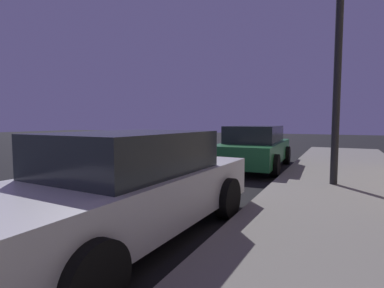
# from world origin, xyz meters

# --- Properties ---
(car_silver) EXTENTS (2.13, 4.59, 1.43)m
(car_silver) POSITION_xyz_m (2.85, 3.31, 0.71)
(car_silver) COLOR #B7B7BF
(car_silver) RESTS_ON ground
(car_green) EXTENTS (2.13, 4.65, 1.43)m
(car_green) POSITION_xyz_m (2.85, 9.96, 0.72)
(car_green) COLOR #19592D
(car_green) RESTS_ON ground
(street_lamp) EXTENTS (0.44, 0.44, 5.12)m
(street_lamp) POSITION_xyz_m (5.30, 7.58, 3.57)
(street_lamp) COLOR black
(street_lamp) RESTS_ON sidewalk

